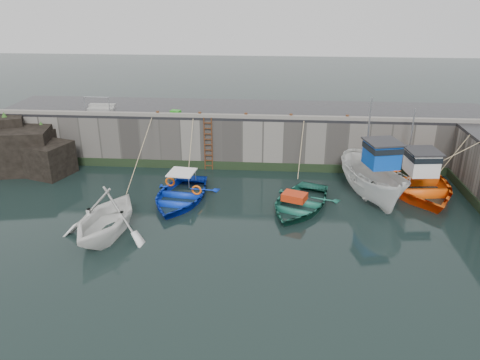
# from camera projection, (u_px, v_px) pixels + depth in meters

# --- Properties ---
(ground) EXTENTS (120.00, 120.00, 0.00)m
(ground) POSITION_uv_depth(u_px,v_px,m) (224.00, 259.00, 18.91)
(ground) COLOR black
(ground) RESTS_ON ground
(quay_back) EXTENTS (30.00, 5.00, 3.00)m
(quay_back) POSITION_uv_depth(u_px,v_px,m) (245.00, 134.00, 29.84)
(quay_back) COLOR slate
(quay_back) RESTS_ON ground
(road_back) EXTENTS (30.00, 5.00, 0.16)m
(road_back) POSITION_uv_depth(u_px,v_px,m) (245.00, 109.00, 29.24)
(road_back) COLOR black
(road_back) RESTS_ON quay_back
(kerb_back) EXTENTS (30.00, 0.30, 0.20)m
(kerb_back) POSITION_uv_depth(u_px,v_px,m) (242.00, 116.00, 27.00)
(kerb_back) COLOR slate
(kerb_back) RESTS_ON road_back
(algae_back) EXTENTS (30.00, 0.08, 0.50)m
(algae_back) POSITION_uv_depth(u_px,v_px,m) (242.00, 166.00, 27.98)
(algae_back) COLOR black
(algae_back) RESTS_ON ground
(rock_outcrop) EXTENTS (5.85, 4.24, 3.41)m
(rock_outcrop) POSITION_uv_depth(u_px,v_px,m) (24.00, 149.00, 27.75)
(rock_outcrop) COLOR black
(rock_outcrop) RESTS_ON ground
(ladder) EXTENTS (0.51, 0.08, 3.20)m
(ladder) POSITION_uv_depth(u_px,v_px,m) (208.00, 144.00, 27.57)
(ladder) COLOR #3F1E0F
(ladder) RESTS_ON ground
(boat_near_white) EXTENTS (4.70, 5.26, 2.50)m
(boat_near_white) POSITION_uv_depth(u_px,v_px,m) (108.00, 235.00, 20.70)
(boat_near_white) COLOR white
(boat_near_white) RESTS_ON ground
(boat_near_white_rope) EXTENTS (0.04, 6.51, 3.10)m
(boat_near_white_rope) POSITION_uv_depth(u_px,v_px,m) (141.00, 187.00, 25.75)
(boat_near_white_rope) COLOR tan
(boat_near_white_rope) RESTS_ON ground
(boat_near_blue) EXTENTS (4.24, 5.53, 1.06)m
(boat_near_blue) POSITION_uv_depth(u_px,v_px,m) (180.00, 200.00, 24.12)
(boat_near_blue) COLOR #0C30BD
(boat_near_blue) RESTS_ON ground
(boat_near_blue_rope) EXTENTS (0.04, 3.32, 3.10)m
(boat_near_blue_rope) POSITION_uv_depth(u_px,v_px,m) (192.00, 175.00, 27.37)
(boat_near_blue_rope) COLOR tan
(boat_near_blue_rope) RESTS_ON ground
(boat_near_navy) EXTENTS (5.16, 5.98, 1.04)m
(boat_near_navy) POSITION_uv_depth(u_px,v_px,m) (299.00, 207.00, 23.32)
(boat_near_navy) COLOR #1B5F4E
(boat_near_navy) RESTS_ON ground
(boat_near_navy_rope) EXTENTS (0.04, 3.57, 3.10)m
(boat_near_navy_rope) POSITION_uv_depth(u_px,v_px,m) (297.00, 179.00, 26.75)
(boat_near_navy_rope) COLOR tan
(boat_near_navy_rope) RESTS_ON ground
(boat_far_white) EXTENTS (3.59, 6.39, 5.33)m
(boat_far_white) POSITION_uv_depth(u_px,v_px,m) (374.00, 180.00, 24.04)
(boat_far_white) COLOR white
(boat_far_white) RESTS_ON ground
(boat_far_orange) EXTENTS (5.91, 7.72, 4.49)m
(boat_far_orange) POSITION_uv_depth(u_px,v_px,m) (414.00, 181.00, 25.27)
(boat_far_orange) COLOR #FF5A0D
(boat_far_orange) RESTS_ON ground
(fish_crate) EXTENTS (0.65, 0.54, 0.27)m
(fish_crate) POSITION_uv_depth(u_px,v_px,m) (176.00, 112.00, 27.69)
(fish_crate) COLOR #23931A
(fish_crate) RESTS_ON road_back
(railing) EXTENTS (1.60, 1.05, 1.00)m
(railing) POSITION_uv_depth(u_px,v_px,m) (101.00, 107.00, 28.61)
(railing) COLOR #A5A8AD
(railing) RESTS_ON road_back
(bollard_a) EXTENTS (0.18, 0.18, 0.28)m
(bollard_a) POSITION_uv_depth(u_px,v_px,m) (158.00, 113.00, 27.44)
(bollard_a) COLOR #3F1E0F
(bollard_a) RESTS_ON road_back
(bollard_b) EXTENTS (0.18, 0.18, 0.28)m
(bollard_b) POSITION_uv_depth(u_px,v_px,m) (200.00, 114.00, 27.26)
(bollard_b) COLOR #3F1E0F
(bollard_b) RESTS_ON road_back
(bollard_c) EXTENTS (0.18, 0.18, 0.28)m
(bollard_c) POSITION_uv_depth(u_px,v_px,m) (246.00, 115.00, 27.06)
(bollard_c) COLOR #3F1E0F
(bollard_c) RESTS_ON road_back
(bollard_d) EXTENTS (0.18, 0.18, 0.28)m
(bollard_d) POSITION_uv_depth(u_px,v_px,m) (291.00, 116.00, 26.88)
(bollard_d) COLOR #3F1E0F
(bollard_d) RESTS_ON road_back
(bollard_e) EXTENTS (0.18, 0.18, 0.28)m
(bollard_e) POSITION_uv_depth(u_px,v_px,m) (347.00, 117.00, 26.64)
(bollard_e) COLOR #3F1E0F
(bollard_e) RESTS_ON road_back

